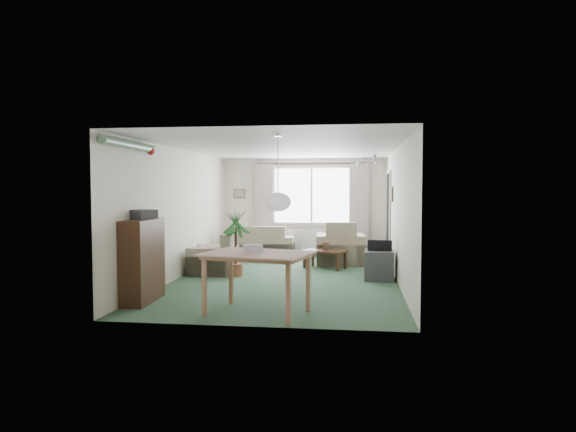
# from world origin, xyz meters

# --- Properties ---
(ground) EXTENTS (6.50, 6.50, 0.00)m
(ground) POSITION_xyz_m (0.00, 0.00, 0.00)
(ground) COLOR #305137
(window) EXTENTS (1.80, 0.03, 1.30)m
(window) POSITION_xyz_m (0.20, 3.23, 1.50)
(window) COLOR white
(curtain_rod) EXTENTS (2.60, 0.03, 0.03)m
(curtain_rod) POSITION_xyz_m (0.20, 3.15, 2.27)
(curtain_rod) COLOR black
(curtain_left) EXTENTS (0.45, 0.08, 2.00)m
(curtain_left) POSITION_xyz_m (-0.95, 3.13, 1.27)
(curtain_left) COLOR beige
(curtain_right) EXTENTS (0.45, 0.08, 2.00)m
(curtain_right) POSITION_xyz_m (1.35, 3.13, 1.27)
(curtain_right) COLOR beige
(radiator) EXTENTS (1.20, 0.10, 0.55)m
(radiator) POSITION_xyz_m (0.20, 3.19, 0.40)
(radiator) COLOR white
(doorway) EXTENTS (0.03, 0.95, 2.00)m
(doorway) POSITION_xyz_m (1.99, 2.20, 1.00)
(doorway) COLOR black
(pendant_lamp) EXTENTS (0.36, 0.36, 0.36)m
(pendant_lamp) POSITION_xyz_m (0.20, -2.30, 1.48)
(pendant_lamp) COLOR white
(tinsel_garland) EXTENTS (1.60, 1.60, 0.12)m
(tinsel_garland) POSITION_xyz_m (-1.92, -2.30, 2.28)
(tinsel_garland) COLOR #196626
(bauble_cluster_a) EXTENTS (0.20, 0.20, 0.20)m
(bauble_cluster_a) POSITION_xyz_m (1.30, 0.90, 2.22)
(bauble_cluster_a) COLOR silver
(bauble_cluster_b) EXTENTS (0.20, 0.20, 0.20)m
(bauble_cluster_b) POSITION_xyz_m (1.60, -0.30, 2.22)
(bauble_cluster_b) COLOR silver
(wall_picture_back) EXTENTS (0.28, 0.03, 0.22)m
(wall_picture_back) POSITION_xyz_m (-1.60, 3.23, 1.55)
(wall_picture_back) COLOR brown
(wall_picture_right) EXTENTS (0.03, 0.24, 0.30)m
(wall_picture_right) POSITION_xyz_m (1.98, 1.20, 1.55)
(wall_picture_right) COLOR brown
(sofa) EXTENTS (1.62, 0.91, 0.79)m
(sofa) POSITION_xyz_m (-0.97, 2.75, 0.39)
(sofa) COLOR beige
(sofa) RESTS_ON ground
(armchair_corner) EXTENTS (1.11, 1.06, 0.94)m
(armchair_corner) POSITION_xyz_m (0.94, 2.15, 0.47)
(armchair_corner) COLOR beige
(armchair_corner) RESTS_ON ground
(armchair_left) EXTENTS (0.84, 0.88, 0.78)m
(armchair_left) POSITION_xyz_m (-1.50, 0.46, 0.39)
(armchair_left) COLOR #C2B492
(armchair_left) RESTS_ON ground
(coffee_table) EXTENTS (0.97, 0.77, 0.39)m
(coffee_table) POSITION_xyz_m (0.63, 1.40, 0.19)
(coffee_table) COLOR black
(coffee_table) RESTS_ON ground
(photo_frame) EXTENTS (0.12, 0.05, 0.16)m
(photo_frame) POSITION_xyz_m (0.65, 1.37, 0.47)
(photo_frame) COLOR #4D3428
(photo_frame) RESTS_ON coffee_table
(bookshelf) EXTENTS (0.36, 1.00, 1.21)m
(bookshelf) POSITION_xyz_m (-1.84, -2.10, 0.61)
(bookshelf) COLOR black
(bookshelf) RESTS_ON ground
(hifi_box) EXTENTS (0.39, 0.43, 0.14)m
(hifi_box) POSITION_xyz_m (-1.86, -2.03, 1.28)
(hifi_box) COLOR #37353A
(hifi_box) RESTS_ON bookshelf
(houseplant) EXTENTS (0.58, 0.58, 1.28)m
(houseplant) POSITION_xyz_m (-0.99, 0.24, 0.64)
(houseplant) COLOR #1E592D
(houseplant) RESTS_ON ground
(dining_table) EXTENTS (1.44, 1.13, 0.79)m
(dining_table) POSITION_xyz_m (-0.03, -2.60, 0.40)
(dining_table) COLOR tan
(dining_table) RESTS_ON ground
(gift_box) EXTENTS (0.29, 0.25, 0.12)m
(gift_box) POSITION_xyz_m (-0.10, -2.54, 0.85)
(gift_box) COLOR silver
(gift_box) RESTS_ON dining_table
(tv_cube) EXTENTS (0.56, 0.61, 0.53)m
(tv_cube) POSITION_xyz_m (1.70, 0.22, 0.26)
(tv_cube) COLOR #3F3E44
(tv_cube) RESTS_ON ground
(pet_bed) EXTENTS (0.72, 0.72, 0.11)m
(pet_bed) POSITION_xyz_m (1.14, 2.08, 0.05)
(pet_bed) COLOR navy
(pet_bed) RESTS_ON ground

